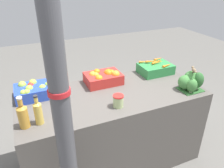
{
  "coord_description": "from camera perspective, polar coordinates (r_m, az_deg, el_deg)",
  "views": [
    {
      "loc": [
        -0.73,
        -1.7,
        1.91
      ],
      "look_at": [
        0.0,
        0.0,
        0.95
      ],
      "focal_mm": 35.0,
      "sensor_mm": 36.0,
      "label": 1
    }
  ],
  "objects": [
    {
      "name": "juice_bottle_amber",
      "position": [
        1.77,
        -22.25,
        -7.54
      ],
      "size": [
        0.08,
        0.08,
        0.26
      ],
      "color": "gold",
      "rests_on": "market_table"
    },
    {
      "name": "orange_crate",
      "position": [
        2.3,
        -2.23,
        1.77
      ],
      "size": [
        0.37,
        0.26,
        0.15
      ],
      "color": "red",
      "rests_on": "market_table"
    },
    {
      "name": "apple_crate",
      "position": [
        2.18,
        -19.35,
        -1.48
      ],
      "size": [
        0.37,
        0.26,
        0.14
      ],
      "color": "#2847B7",
      "rests_on": "market_table"
    },
    {
      "name": "broccoli_pile",
      "position": [
        2.3,
        20.08,
        0.74
      ],
      "size": [
        0.24,
        0.21,
        0.19
      ],
      "color": "#2D602D",
      "rests_on": "market_table"
    },
    {
      "name": "sparrow_bird",
      "position": [
        2.25,
        20.6,
        3.49
      ],
      "size": [
        0.07,
        0.13,
        0.05
      ],
      "rotation": [
        0.0,
        0.0,
        1.16
      ],
      "color": "#4C3D2D",
      "rests_on": "broccoli_pile"
    },
    {
      "name": "carrot_crate",
      "position": [
        2.58,
        11.29,
        4.02
      ],
      "size": [
        0.37,
        0.26,
        0.14
      ],
      "color": "#2D8442",
      "rests_on": "market_table"
    },
    {
      "name": "market_table",
      "position": [
        2.37,
        0.0,
        -11.31
      ],
      "size": [
        1.8,
        0.81,
        0.85
      ],
      "primitive_type": "cube",
      "color": "#56514C",
      "rests_on": "ground_plane"
    },
    {
      "name": "support_pole",
      "position": [
        1.29,
        -13.09,
        -6.53
      ],
      "size": [
        0.13,
        0.13,
        2.41
      ],
      "color": "#4C4C51",
      "rests_on": "ground_plane"
    },
    {
      "name": "pickle_jar",
      "position": [
        1.9,
        1.64,
        -4.43
      ],
      "size": [
        0.1,
        0.1,
        0.11
      ],
      "color": "#B2C684",
      "rests_on": "market_table"
    },
    {
      "name": "juice_bottle_golden",
      "position": [
        1.77,
        -18.72,
        -6.95
      ],
      "size": [
        0.06,
        0.06,
        0.25
      ],
      "color": "gold",
      "rests_on": "market_table"
    },
    {
      "name": "ground_plane",
      "position": [
        2.66,
        0.0,
        -18.45
      ],
      "size": [
        10.0,
        10.0,
        0.0
      ],
      "primitive_type": "plane",
      "color": "#605E59"
    }
  ]
}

